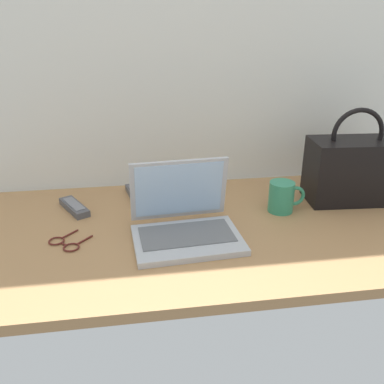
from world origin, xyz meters
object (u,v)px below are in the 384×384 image
at_px(coffee_mug, 282,196).
at_px(remote_control_near, 74,207).
at_px(laptop, 184,222).
at_px(eyeglasses, 65,243).
at_px(remote_control_far, 136,194).
at_px(handbag, 352,169).

bearing_deg(coffee_mug, remote_control_near, 171.01).
distance_m(laptop, eyeglasses, 0.35).
xyz_separation_m(remote_control_near, remote_control_far, (0.21, 0.08, 0.00)).
bearing_deg(remote_control_near, eyeglasses, -90.68).
xyz_separation_m(laptop, remote_control_far, (-0.14, 0.31, -0.03)).
height_order(remote_control_far, eyeglasses, remote_control_far).
distance_m(remote_control_far, eyeglasses, 0.38).
bearing_deg(eyeglasses, laptop, 0.51).
bearing_deg(remote_control_far, remote_control_near, -158.81).
height_order(remote_control_near, handbag, handbag).
relative_size(laptop, coffee_mug, 2.60).
xyz_separation_m(laptop, handbag, (0.61, 0.17, 0.07)).
height_order(laptop, eyeglasses, laptop).
bearing_deg(laptop, remote_control_near, 146.57).
bearing_deg(coffee_mug, eyeglasses, -170.00).
bearing_deg(handbag, laptop, -164.24).
xyz_separation_m(remote_control_far, eyeglasses, (-0.21, -0.31, -0.01)).
relative_size(laptop, handbag, 0.98).
relative_size(coffee_mug, eyeglasses, 0.91).
bearing_deg(remote_control_far, eyeglasses, -124.11).
bearing_deg(eyeglasses, remote_control_far, 55.89).
relative_size(remote_control_far, eyeglasses, 1.21).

